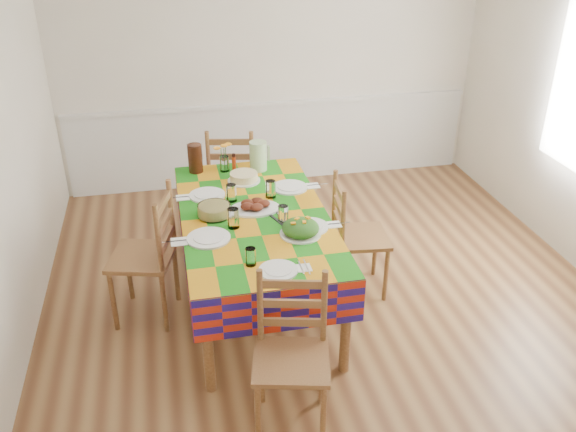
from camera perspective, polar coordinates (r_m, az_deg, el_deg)
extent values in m
cube|color=brown|center=(4.93, 4.04, -8.52)|extent=(4.50, 5.00, 0.04)
cube|color=beige|center=(6.61, -1.59, 14.30)|extent=(4.50, 0.04, 2.70)
cube|color=beige|center=(2.31, 22.93, -16.79)|extent=(4.50, 0.04, 2.70)
cube|color=silver|center=(6.68, -1.46, 10.45)|extent=(4.41, 0.06, 0.04)
cube|color=silver|center=(6.84, -1.44, 6.88)|extent=(4.41, 0.03, 0.90)
cylinder|color=brown|center=(3.98, -7.51, -11.87)|extent=(0.07, 0.07, 0.74)
cylinder|color=brown|center=(4.11, 5.45, -10.24)|extent=(0.07, 0.07, 0.74)
cylinder|color=brown|center=(5.53, -9.27, 0.26)|extent=(0.07, 0.07, 0.74)
cylinder|color=brown|center=(5.63, 0.03, 1.15)|extent=(0.07, 0.07, 0.74)
cube|color=brown|center=(4.57, -3.18, -0.11)|extent=(1.04, 1.97, 0.04)
cube|color=red|center=(4.56, -3.18, 0.16)|extent=(1.08, 2.01, 0.01)
cube|color=red|center=(4.60, -9.79, -2.25)|extent=(0.01, 2.01, 0.31)
cube|color=red|center=(4.73, 3.33, -0.93)|extent=(0.01, 2.01, 0.31)
cube|color=red|center=(3.80, -0.69, -8.91)|extent=(1.08, 0.01, 0.31)
cube|color=red|center=(5.52, -4.79, 3.43)|extent=(1.08, 0.01, 0.31)
cylinder|color=white|center=(3.87, -0.92, -5.10)|extent=(0.25, 0.25, 0.01)
cylinder|color=white|center=(3.86, -0.92, -4.98)|extent=(0.18, 0.18, 0.01)
cylinder|color=white|center=(3.91, -3.52, -3.82)|extent=(0.07, 0.07, 0.12)
cube|color=white|center=(3.90, 1.50, -4.87)|extent=(0.09, 0.09, 0.01)
cube|color=silver|center=(3.89, 1.23, -4.84)|extent=(0.01, 0.16, 0.00)
cube|color=silver|center=(3.90, 1.77, -4.78)|extent=(0.01, 0.19, 0.00)
cylinder|color=white|center=(4.25, -7.44, -2.06)|extent=(0.30, 0.30, 0.02)
cylinder|color=white|center=(4.24, -7.45, -1.93)|extent=(0.21, 0.21, 0.01)
cylinder|color=white|center=(4.35, -5.15, -0.20)|extent=(0.09, 0.09, 0.15)
cube|color=white|center=(4.25, -10.16, -2.38)|extent=(0.11, 0.11, 0.01)
cube|color=silver|center=(4.24, -10.46, -2.34)|extent=(0.19, 0.01, 0.00)
cube|color=silver|center=(4.24, -9.86, -2.29)|extent=(0.23, 0.01, 0.00)
cylinder|color=white|center=(4.86, -7.57, 1.96)|extent=(0.29, 0.29, 0.01)
cylinder|color=white|center=(4.86, -7.58, 2.07)|extent=(0.20, 0.20, 0.01)
cylinder|color=white|center=(4.73, -5.32, 2.18)|extent=(0.08, 0.08, 0.14)
cube|color=white|center=(4.86, -9.80, 1.70)|extent=(0.11, 0.11, 0.01)
cube|color=silver|center=(4.85, -10.06, 1.73)|extent=(0.18, 0.01, 0.00)
cube|color=silver|center=(4.85, -9.56, 1.78)|extent=(0.21, 0.01, 0.00)
cylinder|color=white|center=(4.36, 2.05, -1.00)|extent=(0.27, 0.27, 0.01)
cylinder|color=white|center=(4.36, 2.05, -0.88)|extent=(0.19, 0.19, 0.01)
cylinder|color=white|center=(4.40, -0.46, 0.18)|extent=(0.08, 0.08, 0.13)
cube|color=white|center=(4.41, 4.32, -0.81)|extent=(0.10, 0.10, 0.01)
cube|color=silver|center=(4.40, 4.07, -0.77)|extent=(0.17, 0.01, 0.00)
cube|color=silver|center=(4.41, 4.57, -0.72)|extent=(0.20, 0.01, 0.00)
cylinder|color=white|center=(4.95, 0.17, 2.70)|extent=(0.29, 0.29, 0.01)
cylinder|color=white|center=(4.94, 0.17, 2.81)|extent=(0.20, 0.20, 0.01)
cylinder|color=white|center=(4.78, -1.64, 2.54)|extent=(0.08, 0.08, 0.14)
cube|color=white|center=(4.99, 2.33, 2.84)|extent=(0.11, 0.11, 0.01)
cube|color=silver|center=(4.98, 2.09, 2.88)|extent=(0.18, 0.01, 0.00)
cube|color=silver|center=(4.99, 2.57, 2.92)|extent=(0.21, 0.01, 0.00)
ellipsoid|color=white|center=(4.61, -3.13, 0.68)|extent=(0.38, 0.27, 0.02)
ellipsoid|color=black|center=(4.60, -2.31, 1.17)|extent=(0.10, 0.09, 0.06)
ellipsoid|color=black|center=(4.64, -2.93, 1.38)|extent=(0.10, 0.09, 0.06)
ellipsoid|color=black|center=(4.62, -3.82, 1.22)|extent=(0.10, 0.09, 0.06)
ellipsoid|color=black|center=(4.56, -3.84, 0.90)|extent=(0.10, 0.09, 0.06)
ellipsoid|color=black|center=(4.55, -2.97, 0.82)|extent=(0.10, 0.09, 0.06)
cylinder|color=white|center=(4.27, 1.18, -1.66)|extent=(0.29, 0.29, 0.01)
ellipsoid|color=#164010|center=(4.25, 1.18, -1.12)|extent=(0.26, 0.26, 0.12)
cube|color=orange|center=(4.18, 0.50, -0.69)|extent=(0.03, 0.02, 0.01)
cube|color=orange|center=(4.24, 0.84, -0.27)|extent=(0.04, 0.04, 0.01)
cube|color=orange|center=(4.20, 1.54, -0.58)|extent=(0.03, 0.04, 0.01)
cube|color=orange|center=(4.26, 1.87, -0.16)|extent=(0.04, 0.04, 0.01)
cylinder|color=white|center=(4.53, -6.93, 0.51)|extent=(0.25, 0.25, 0.09)
cylinder|color=#E2DD78|center=(4.53, -6.93, 0.52)|extent=(0.23, 0.23, 0.07)
cylinder|color=white|center=(5.08, -4.15, 3.33)|extent=(0.27, 0.27, 0.01)
cylinder|color=#D5BE82|center=(5.07, -4.16, 3.71)|extent=(0.23, 0.23, 0.06)
cube|color=black|center=(4.48, -1.33, -0.17)|extent=(0.12, 0.29, 0.01)
cube|color=black|center=(4.51, -0.76, 0.00)|extent=(0.06, 0.30, 0.01)
cylinder|color=white|center=(5.27, -5.97, 4.89)|extent=(0.08, 0.08, 0.14)
cylinder|color=#2C6622|center=(5.25, -6.24, 5.36)|extent=(0.01, 0.01, 0.19)
ellipsoid|color=orange|center=(5.21, -6.67, 6.32)|extent=(0.06, 0.06, 0.02)
cylinder|color=#2C6622|center=(5.27, -5.83, 5.44)|extent=(0.01, 0.01, 0.19)
ellipsoid|color=orange|center=(5.24, -5.63, 6.70)|extent=(0.06, 0.06, 0.02)
cylinder|color=#2C6622|center=(5.24, -5.97, 5.31)|extent=(0.01, 0.01, 0.19)
ellipsoid|color=orange|center=(5.17, -6.01, 6.56)|extent=(0.06, 0.06, 0.02)
cylinder|color=red|center=(5.29, -5.08, 5.08)|extent=(0.04, 0.04, 0.15)
cylinder|color=#A2CB8F|center=(5.25, -2.81, 5.64)|extent=(0.15, 0.15, 0.25)
cylinder|color=black|center=(5.27, -8.67, 5.36)|extent=(0.12, 0.12, 0.25)
cube|color=white|center=(3.75, -1.32, -6.24)|extent=(0.09, 0.03, 0.02)
cylinder|color=brown|center=(3.70, -2.84, -18.16)|extent=(0.04, 0.04, 0.47)
cylinder|color=brown|center=(3.69, 3.32, -18.26)|extent=(0.04, 0.04, 0.47)
cylinder|color=brown|center=(3.95, -2.47, -14.45)|extent=(0.04, 0.04, 0.47)
cylinder|color=brown|center=(3.95, 3.19, -14.54)|extent=(0.04, 0.04, 0.47)
cube|color=brown|center=(3.65, 0.31, -13.47)|extent=(0.53, 0.51, 0.03)
cylinder|color=brown|center=(3.65, -2.62, -8.53)|extent=(0.04, 0.04, 0.52)
cylinder|color=brown|center=(3.64, 3.39, -8.62)|extent=(0.04, 0.04, 0.52)
cube|color=brown|center=(3.70, 0.38, -9.90)|extent=(0.37, 0.11, 0.05)
cube|color=brown|center=(3.62, 0.38, -8.19)|extent=(0.37, 0.11, 0.05)
cube|color=brown|center=(3.54, 0.39, -6.40)|extent=(0.37, 0.11, 0.05)
cylinder|color=brown|center=(6.12, -3.08, 2.13)|extent=(0.04, 0.04, 0.49)
cylinder|color=brown|center=(6.15, -6.75, 2.11)|extent=(0.04, 0.04, 0.49)
cylinder|color=brown|center=(5.78, -3.25, 0.53)|extent=(0.04, 0.04, 0.49)
cylinder|color=brown|center=(5.82, -7.13, 0.52)|extent=(0.04, 0.04, 0.49)
cube|color=brown|center=(5.85, -5.16, 3.65)|extent=(0.54, 0.52, 0.03)
cylinder|color=brown|center=(5.56, -3.40, 5.24)|extent=(0.04, 0.04, 0.55)
cylinder|color=brown|center=(5.59, -7.45, 5.21)|extent=(0.04, 0.04, 0.55)
cube|color=brown|center=(5.61, -5.38, 4.20)|extent=(0.39, 0.10, 0.05)
cube|color=brown|center=(5.56, -5.45, 5.54)|extent=(0.39, 0.10, 0.05)
cube|color=brown|center=(5.51, -5.51, 6.91)|extent=(0.39, 0.10, 0.05)
cylinder|color=brown|center=(5.01, -14.67, -5.05)|extent=(0.04, 0.04, 0.50)
cylinder|color=brown|center=(4.70, -16.03, -7.69)|extent=(0.04, 0.04, 0.50)
cylinder|color=brown|center=(4.91, -10.43, -5.27)|extent=(0.04, 0.04, 0.50)
cylinder|color=brown|center=(4.59, -11.51, -7.98)|extent=(0.04, 0.04, 0.50)
cube|color=brown|center=(4.66, -13.51, -3.73)|extent=(0.55, 0.57, 0.03)
cylinder|color=brown|center=(4.65, -10.85, 0.21)|extent=(0.04, 0.04, 0.56)
cylinder|color=brown|center=(4.31, -12.02, -2.26)|extent=(0.04, 0.04, 0.56)
cube|color=brown|center=(4.53, -11.28, -2.21)|extent=(0.13, 0.39, 0.06)
cube|color=brown|center=(4.46, -11.45, -0.60)|extent=(0.13, 0.39, 0.06)
cube|color=brown|center=(4.39, -11.63, 1.06)|extent=(0.13, 0.39, 0.06)
cylinder|color=brown|center=(4.90, 9.15, -5.49)|extent=(0.04, 0.04, 0.47)
cylinder|color=brown|center=(5.20, 8.14, -3.24)|extent=(0.04, 0.04, 0.47)
cylinder|color=brown|center=(4.82, 5.06, -5.78)|extent=(0.04, 0.04, 0.47)
cylinder|color=brown|center=(5.13, 4.29, -3.48)|extent=(0.04, 0.04, 0.47)
cube|color=brown|center=(4.88, 6.82, -1.98)|extent=(0.46, 0.48, 0.03)
cylinder|color=brown|center=(4.57, 5.19, -0.61)|extent=(0.04, 0.04, 0.52)
cylinder|color=brown|center=(4.89, 4.37, 1.47)|extent=(0.04, 0.04, 0.52)
cube|color=brown|center=(4.78, 4.72, -0.64)|extent=(0.06, 0.38, 0.05)
cube|color=brown|center=(4.71, 4.78, 0.80)|extent=(0.06, 0.38, 0.05)
cube|color=brown|center=(4.65, 4.85, 2.29)|extent=(0.06, 0.38, 0.05)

